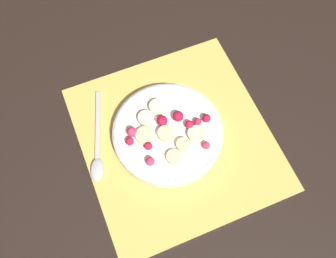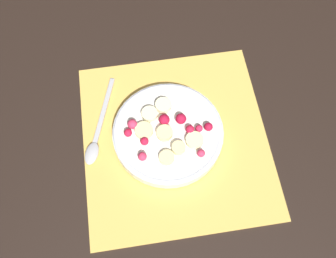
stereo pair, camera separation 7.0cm
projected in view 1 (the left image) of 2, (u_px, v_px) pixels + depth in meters
The scene contains 4 objects.
ground_plane at pixel (176, 138), 0.74m from camera, with size 3.00×3.00×0.00m, color black.
placemat at pixel (176, 137), 0.73m from camera, with size 0.38×0.36×0.01m.
fruit_bowl at pixel (168, 133), 0.72m from camera, with size 0.21×0.21×0.05m.
spoon at pixel (98, 153), 0.71m from camera, with size 0.19×0.08×0.01m.
Camera 1 is at (-0.26, 0.13, 0.68)m, focal length 40.00 mm.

